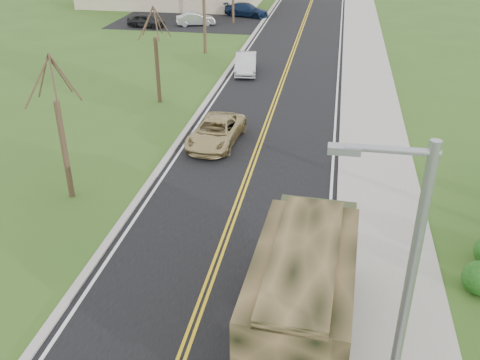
# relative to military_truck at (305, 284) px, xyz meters

# --- Properties ---
(road) EXTENTS (8.00, 120.00, 0.01)m
(road) POSITION_rel_military_truck_xyz_m (-3.14, 36.61, -2.00)
(road) COLOR black
(road) RESTS_ON ground
(curb_right) EXTENTS (0.30, 120.00, 0.12)m
(curb_right) POSITION_rel_military_truck_xyz_m (1.01, 36.61, -1.95)
(curb_right) COLOR #9E998E
(curb_right) RESTS_ON ground
(sidewalk_right) EXTENTS (3.20, 120.00, 0.10)m
(sidewalk_right) POSITION_rel_military_truck_xyz_m (2.76, 36.61, -1.96)
(sidewalk_right) COLOR #9E998E
(sidewalk_right) RESTS_ON ground
(curb_left) EXTENTS (0.30, 120.00, 0.10)m
(curb_left) POSITION_rel_military_truck_xyz_m (-7.29, 36.61, -1.96)
(curb_left) COLOR #9E998E
(curb_left) RESTS_ON ground
(street_light) EXTENTS (1.65, 0.22, 8.00)m
(street_light) POSITION_rel_military_truck_xyz_m (1.76, -3.89, 2.42)
(street_light) COLOR gray
(street_light) RESTS_ON ground
(bare_tree_a) EXTENTS (1.93, 2.26, 6.08)m
(bare_tree_a) POSITION_rel_military_truck_xyz_m (-10.14, 6.61, 0.62)
(bare_tree_a) COLOR #38281C
(bare_tree_a) RESTS_ON ground
(bare_tree_b) EXTENTS (1.83, 2.14, 5.73)m
(bare_tree_b) POSITION_rel_military_truck_xyz_m (-10.14, 18.61, 0.47)
(bare_tree_b) COLOR #38281C
(bare_tree_b) RESTS_ON ground
(bare_tree_c) EXTENTS (2.04, 2.39, 6.42)m
(bare_tree_c) POSITION_rel_military_truck_xyz_m (-10.14, 30.61, 0.77)
(bare_tree_c) COLOR #38281C
(bare_tree_c) RESTS_ON ground
(military_truck) EXTENTS (2.76, 7.14, 3.51)m
(military_truck) POSITION_rel_military_truck_xyz_m (0.00, 0.00, 0.00)
(military_truck) COLOR black
(military_truck) RESTS_ON ground
(suv_champagne) EXTENTS (2.55, 4.86, 1.31)m
(suv_champagne) POSITION_rel_military_truck_xyz_m (-5.34, 13.04, -1.35)
(suv_champagne) COLOR tan
(suv_champagne) RESTS_ON ground
(sedan_silver) EXTENTS (2.02, 4.33, 1.37)m
(sedan_silver) POSITION_rel_military_truck_xyz_m (-5.97, 25.68, -1.32)
(sedan_silver) COLOR silver
(sedan_silver) RESTS_ON ground
(lot_car_dark) EXTENTS (3.82, 1.94, 1.25)m
(lot_car_dark) POSITION_rel_military_truck_xyz_m (-18.07, 39.07, -1.38)
(lot_car_dark) COLOR black
(lot_car_dark) RESTS_ON ground
(lot_car_silver) EXTENTS (3.99, 2.57, 1.24)m
(lot_car_silver) POSITION_rel_military_truck_xyz_m (-13.55, 40.76, -1.39)
(lot_car_silver) COLOR #B1B1B6
(lot_car_silver) RESTS_ON ground
(lot_car_navy) EXTENTS (5.07, 3.13, 1.37)m
(lot_car_navy) POSITION_rel_military_truck_xyz_m (-9.37, 46.04, -1.32)
(lot_car_navy) COLOR #0F1F3A
(lot_car_navy) RESTS_ON ground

